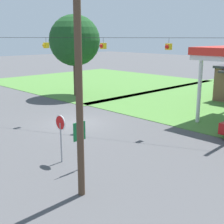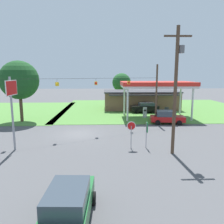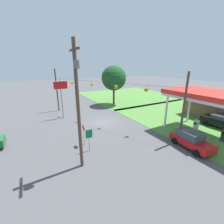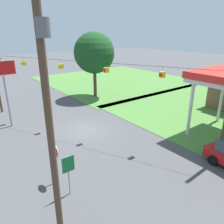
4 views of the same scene
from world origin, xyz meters
name	(u,v)px [view 3 (image 3 of 4)]	position (x,y,z in m)	size (l,w,h in m)	color
ground_plane	(104,122)	(0.00, 0.00, 0.00)	(160.00, 160.00, 0.00)	#4C4C4F
grass_verge_opposite_corner	(128,95)	(-16.00, 16.00, 0.02)	(24.00, 24.00, 0.04)	#4C7F38
gas_station_canopy	(216,97)	(10.93, 9.21, 5.07)	(10.79, 6.51, 5.57)	silver
fuel_pump_near	(196,126)	(9.23, 9.21, 0.78)	(0.71, 0.56, 1.63)	gray
fuel_pump_far	(224,136)	(12.63, 9.21, 0.78)	(0.71, 0.56, 1.63)	gray
car_at_pumps_front	(191,139)	(11.44, 4.84, 0.94)	(4.69, 2.45, 1.84)	#AD1414
car_at_pumps_rear	(220,121)	(10.05, 13.60, 0.95)	(4.89, 2.31, 1.81)	black
stop_sign_roadside	(84,130)	(5.36, -5.07, 1.81)	(0.80, 0.08, 2.50)	#99999E
stop_sign_overhead	(61,91)	(-5.02, -5.15, 4.67)	(0.22, 2.23, 6.49)	gray
route_sign	(89,136)	(6.78, -4.99, 1.71)	(0.10, 0.70, 2.40)	gray
utility_pole_main	(78,102)	(8.79, -6.47, 5.82)	(2.20, 0.44, 10.44)	#4C3828
signal_span_gantry	(103,95)	(0.00, -0.01, 4.38)	(20.12, 10.24, 7.99)	#4C3828
tree_west_verge	(114,78)	(-8.89, 6.89, 5.87)	(5.36, 5.36, 8.57)	#4C3828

